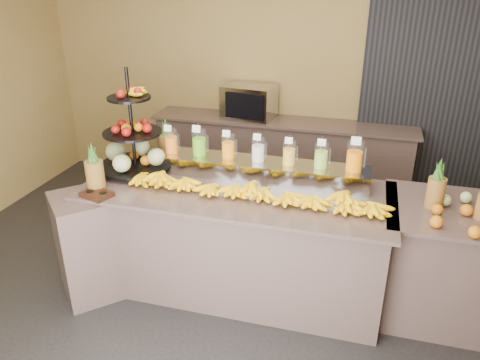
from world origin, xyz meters
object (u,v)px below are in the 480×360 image
at_px(banana_heap, 249,188).
at_px(right_fruit_pile, 457,209).
at_px(fruit_stand, 138,146).
at_px(oven_warmer, 249,102).
at_px(pitcher_tray, 258,169).
at_px(condiment_caddy, 97,194).

distance_m(banana_heap, right_fruit_pile, 1.51).
xyz_separation_m(fruit_stand, oven_warmer, (0.52, 1.81, -0.03)).
xyz_separation_m(pitcher_tray, banana_heap, (0.01, -0.37, -0.01)).
distance_m(pitcher_tray, condiment_caddy, 1.32).
relative_size(pitcher_tray, oven_warmer, 3.16).
bearing_deg(oven_warmer, fruit_stand, -98.29).
bearing_deg(banana_heap, condiment_caddy, -164.05).
height_order(fruit_stand, oven_warmer, fruit_stand).
bearing_deg(banana_heap, right_fruit_pile, 1.62).
xyz_separation_m(pitcher_tray, fruit_stand, (-1.03, -0.14, 0.15)).
height_order(banana_heap, condiment_caddy, banana_heap).
height_order(condiment_caddy, right_fruit_pile, right_fruit_pile).
distance_m(fruit_stand, condiment_caddy, 0.60).
relative_size(banana_heap, condiment_caddy, 9.46).
bearing_deg(pitcher_tray, right_fruit_pile, -11.98).
bearing_deg(right_fruit_pile, fruit_stand, 175.86).
bearing_deg(banana_heap, pitcher_tray, 92.19).
bearing_deg(pitcher_tray, oven_warmer, 106.96).
xyz_separation_m(banana_heap, fruit_stand, (-1.04, 0.23, 0.16)).
relative_size(pitcher_tray, right_fruit_pile, 4.20).
bearing_deg(oven_warmer, pitcher_tray, -65.38).
height_order(pitcher_tray, fruit_stand, fruit_stand).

